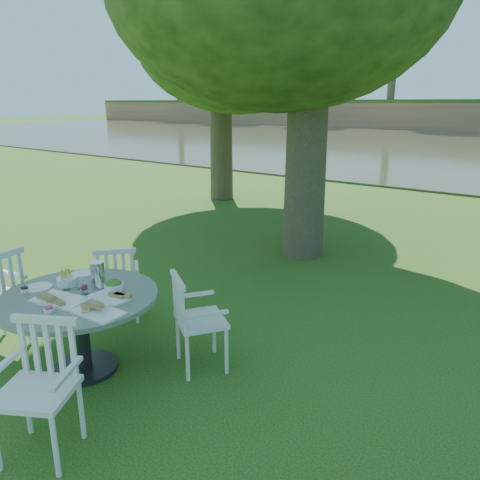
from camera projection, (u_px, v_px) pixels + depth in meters
name	position (u px, v px, depth m)	size (l,w,h in m)	color
ground	(229.00, 318.00, 5.16)	(140.00, 140.00, 0.00)	#1A400D
table	(80.00, 311.00, 4.00)	(1.34, 1.34, 0.72)	black
chair_ne	(191.00, 315.00, 4.06)	(0.59, 0.59, 0.87)	white
chair_nw	(117.00, 279.00, 4.94)	(0.58, 0.58, 0.85)	white
chair_se	(42.00, 376.00, 3.11)	(0.62, 0.60, 0.92)	white
tableware	(85.00, 288.00, 4.00)	(1.18, 0.82, 0.25)	white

